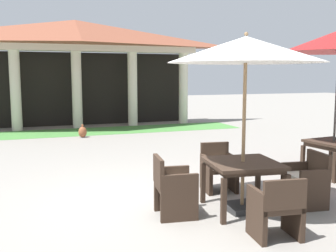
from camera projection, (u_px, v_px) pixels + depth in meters
name	position (u px, v px, depth m)	size (l,w,h in m)	color
ground_plane	(150.00, 200.00, 6.53)	(60.00, 60.00, 0.00)	gray
background_pavilion	(75.00, 45.00, 15.09)	(10.00, 2.67, 4.08)	beige
lawn_strip	(82.00, 132.00, 14.26)	(11.80, 2.02, 0.01)	#47843D
patio_table_near_foreground	(334.00, 146.00, 8.03)	(0.99, 0.99, 0.72)	#38281E
patio_table_mid_left	(243.00, 168.00, 5.97)	(1.14, 1.14, 0.76)	#38281E
patio_umbrella_mid_left	(246.00, 52.00, 5.75)	(2.29, 2.29, 2.66)	#2D2D2D
patio_chair_mid_left_south	(276.00, 208.00, 4.96)	(0.63, 0.57, 0.81)	#38281E
patio_chair_mid_left_east	(307.00, 180.00, 6.23)	(0.58, 0.67, 0.85)	#38281E
patio_chair_mid_left_west	(173.00, 188.00, 5.77)	(0.62, 0.63, 0.88)	#38281E
patio_chair_mid_left_north	(218.00, 169.00, 7.05)	(0.61, 0.63, 0.83)	#38281E
terracotta_urn	(83.00, 132.00, 13.00)	(0.27, 0.27, 0.44)	brown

